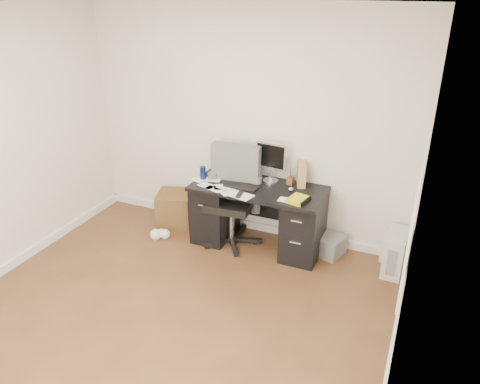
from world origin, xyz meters
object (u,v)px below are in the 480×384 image
at_px(office_chair, 231,198).
at_px(keyboard, 241,187).
at_px(lcd_monitor, 271,162).
at_px(desk, 258,214).
at_px(wicker_basket, 175,208).
at_px(pc_tower, 395,252).

bearing_deg(office_chair, keyboard, -17.23).
relative_size(lcd_monitor, keyboard, 1.23).
height_order(keyboard, office_chair, office_chair).
xyz_separation_m(desk, wicker_basket, (-1.17, 0.09, -0.19)).
xyz_separation_m(keyboard, office_chair, (-0.13, 0.03, -0.18)).
bearing_deg(desk, pc_tower, 2.60).
bearing_deg(desk, keyboard, -150.38).
height_order(lcd_monitor, office_chair, lcd_monitor).
height_order(pc_tower, wicker_basket, pc_tower).
height_order(desk, keyboard, keyboard).
distance_m(desk, keyboard, 0.41).
height_order(desk, pc_tower, desk).
xyz_separation_m(keyboard, wicker_basket, (-0.99, 0.19, -0.55)).
relative_size(lcd_monitor, wicker_basket, 1.15).
distance_m(desk, pc_tower, 1.56).
height_order(lcd_monitor, keyboard, lcd_monitor).
bearing_deg(wicker_basket, office_chair, -10.53).
bearing_deg(pc_tower, keyboard, -171.92).
distance_m(keyboard, wicker_basket, 1.15).
xyz_separation_m(desk, pc_tower, (1.55, 0.07, -0.17)).
bearing_deg(desk, lcd_monitor, 69.86).
bearing_deg(lcd_monitor, office_chair, -136.87).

